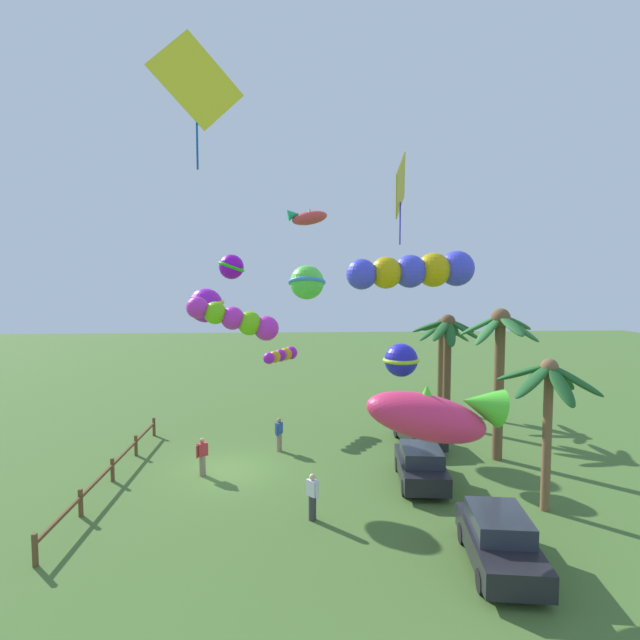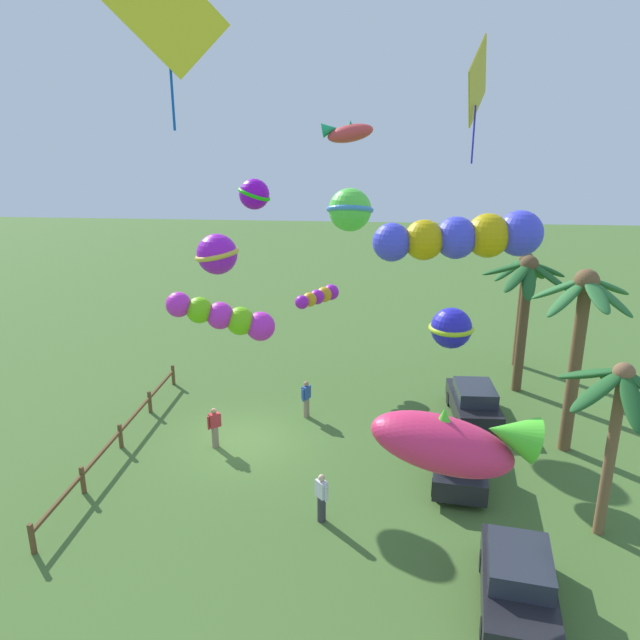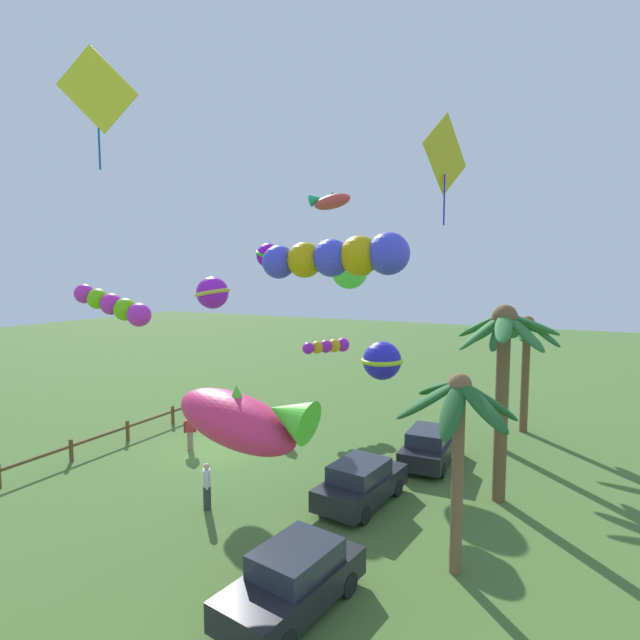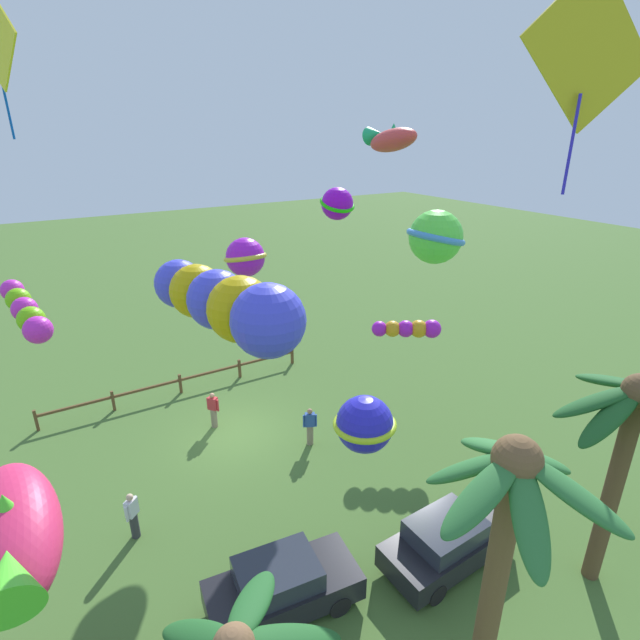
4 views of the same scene
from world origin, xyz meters
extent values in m
plane|color=#476B2D|center=(0.00, 0.00, 0.00)|extent=(120.00, 120.00, 0.00)
cylinder|color=brown|center=(-9.14, 12.09, 2.72)|extent=(0.39, 0.39, 5.45)
ellipsoid|color=#236028|center=(-8.23, 12.08, 5.16)|extent=(1.93, 0.58, 0.99)
ellipsoid|color=#236028|center=(-8.84, 12.85, 4.99)|extent=(1.17, 1.86, 1.30)
ellipsoid|color=#236028|center=(-9.73, 12.68, 5.01)|extent=(1.66, 1.66, 1.28)
ellipsoid|color=#236028|center=(-9.88, 11.68, 5.02)|extent=(1.85, 1.36, 1.25)
ellipsoid|color=#236028|center=(-8.81, 11.31, 5.02)|extent=(1.21, 1.88, 1.25)
sphere|color=brown|center=(-9.14, 12.09, 5.45)|extent=(0.73, 0.73, 0.73)
cylinder|color=brown|center=(4.35, 11.64, 2.54)|extent=(0.31, 0.31, 5.08)
ellipsoid|color=#1E5623|center=(5.12, 11.64, 4.59)|extent=(1.67, 0.55, 1.30)
ellipsoid|color=#1E5623|center=(4.87, 12.30, 4.70)|extent=(1.52, 1.72, 1.10)
ellipsoid|color=#1E5623|center=(3.95, 12.31, 4.62)|extent=(1.33, 1.72, 1.25)
ellipsoid|color=#1E5623|center=(3.53, 11.72, 4.69)|extent=(1.80, 0.69, 1.12)
ellipsoid|color=#1E5623|center=(3.79, 10.97, 4.80)|extent=(1.59, 1.75, 0.92)
ellipsoid|color=#1E5623|center=(4.67, 10.91, 4.65)|extent=(1.17, 1.79, 1.20)
sphere|color=brown|center=(4.35, 11.64, 5.08)|extent=(0.60, 0.60, 0.60)
cylinder|color=brown|center=(-5.95, 11.44, 2.93)|extent=(0.43, 0.43, 5.86)
ellipsoid|color=#1E5623|center=(-5.16, 11.30, 5.31)|extent=(1.83, 0.87, 1.50)
ellipsoid|color=#1E5623|center=(-5.53, 12.23, 5.44)|extent=(1.41, 1.95, 1.26)
ellipsoid|color=#1E5623|center=(-6.33, 12.32, 5.58)|extent=(1.32, 2.07, 1.00)
ellipsoid|color=#1E5623|center=(-6.68, 11.95, 5.44)|extent=(1.90, 1.56, 1.25)
ellipsoid|color=#1E5623|center=(-6.79, 10.97, 5.59)|extent=(2.04, 1.48, 0.98)
ellipsoid|color=#1E5623|center=(-6.24, 10.52, 5.61)|extent=(1.17, 2.10, 0.95)
ellipsoid|color=#1E5623|center=(-5.28, 10.84, 5.45)|extent=(1.81, 1.71, 1.24)
sphere|color=brown|center=(-5.95, 11.44, 5.86)|extent=(0.82, 0.82, 0.82)
cylinder|color=brown|center=(-0.61, 12.07, 3.22)|extent=(0.45, 0.45, 6.44)
ellipsoid|color=#2D7033|center=(0.29, 12.15, 6.17)|extent=(1.93, 0.72, 0.98)
ellipsoid|color=#2D7033|center=(-0.14, 12.73, 6.00)|extent=(1.45, 1.74, 1.29)
ellipsoid|color=#2D7033|center=(-0.93, 12.92, 6.20)|extent=(1.19, 1.98, 0.92)
ellipsoid|color=#2D7033|center=(-1.44, 12.07, 6.04)|extent=(1.79, 0.55, 1.22)
ellipsoid|color=#2D7033|center=(-0.91, 11.26, 6.09)|extent=(1.14, 1.91, 1.13)
ellipsoid|color=#2D7033|center=(-0.28, 11.39, 5.93)|extent=(1.21, 1.73, 1.43)
sphere|color=brown|center=(-0.61, 12.07, 6.44)|extent=(0.85, 0.85, 0.85)
cube|color=brown|center=(-5.04, -4.44, 0.47)|extent=(0.12, 0.12, 0.95)
cube|color=brown|center=(-2.07, -4.44, 0.47)|extent=(0.12, 0.12, 0.95)
cube|color=brown|center=(0.90, -4.44, 0.47)|extent=(0.12, 0.12, 0.95)
cube|color=brown|center=(3.88, -4.44, 0.47)|extent=(0.12, 0.12, 0.95)
cube|color=brown|center=(6.85, -4.44, 0.47)|extent=(0.12, 0.12, 0.95)
cube|color=brown|center=(0.90, -4.44, 0.66)|extent=(11.98, 0.09, 0.11)
cube|color=black|center=(-2.83, 9.02, 0.60)|extent=(3.96, 1.83, 0.70)
cube|color=#282D38|center=(-2.68, 9.03, 1.23)|extent=(2.08, 1.56, 0.56)
cylinder|color=black|center=(-4.02, 8.20, 0.30)|extent=(0.61, 0.20, 0.60)
cylinder|color=black|center=(-4.07, 9.76, 0.30)|extent=(0.61, 0.20, 0.60)
cylinder|color=black|center=(-1.60, 8.28, 0.30)|extent=(0.61, 0.20, 0.60)
cylinder|color=black|center=(-1.65, 9.84, 0.30)|extent=(0.61, 0.20, 0.60)
cube|color=black|center=(1.81, 7.90, 0.60)|extent=(4.07, 2.14, 0.70)
cube|color=#282D38|center=(1.96, 7.88, 1.23)|extent=(2.19, 1.72, 0.56)
cylinder|color=black|center=(0.51, 7.26, 0.30)|extent=(0.62, 0.25, 0.60)
cylinder|color=black|center=(0.70, 8.81, 0.30)|extent=(0.62, 0.25, 0.60)
cylinder|color=black|center=(2.92, 6.98, 0.30)|extent=(0.62, 0.25, 0.60)
cylinder|color=black|center=(3.10, 8.53, 0.30)|extent=(0.62, 0.25, 0.60)
cube|color=black|center=(7.64, 8.58, 0.60)|extent=(4.11, 2.26, 0.70)
cube|color=#282D38|center=(7.49, 8.60, 1.23)|extent=(2.23, 1.78, 0.56)
cylinder|color=black|center=(8.95, 9.17, 0.30)|extent=(0.62, 0.27, 0.60)
cylinder|color=black|center=(8.72, 7.62, 0.30)|extent=(0.62, 0.27, 0.60)
cylinder|color=black|center=(6.56, 9.53, 0.30)|extent=(0.62, 0.27, 0.60)
cylinder|color=black|center=(6.33, 7.98, 0.30)|extent=(0.62, 0.27, 0.60)
cylinder|color=gray|center=(-2.30, 2.17, 0.42)|extent=(0.26, 0.26, 0.84)
cube|color=#2D519E|center=(-2.30, 2.17, 1.11)|extent=(0.44, 0.37, 0.54)
sphere|color=#A37556|center=(-2.30, 2.17, 1.48)|extent=(0.21, 0.21, 0.21)
cylinder|color=#2D519E|center=(-2.50, 2.27, 1.06)|extent=(0.09, 0.09, 0.52)
cylinder|color=#2D519E|center=(-2.09, 2.07, 1.06)|extent=(0.09, 0.09, 0.52)
cylinder|color=#38383D|center=(4.59, 3.46, 0.42)|extent=(0.26, 0.26, 0.84)
cube|color=silver|center=(4.59, 3.46, 1.11)|extent=(0.44, 0.43, 0.54)
sphere|color=beige|center=(4.59, 3.46, 1.48)|extent=(0.21, 0.21, 0.21)
cylinder|color=silver|center=(4.42, 3.30, 1.06)|extent=(0.09, 0.09, 0.52)
cylinder|color=silver|center=(4.76, 3.61, 1.06)|extent=(0.09, 0.09, 0.52)
cylinder|color=gray|center=(0.52, -0.93, 0.42)|extent=(0.26, 0.26, 0.84)
cube|color=#B72D33|center=(0.52, -0.93, 1.11)|extent=(0.42, 0.44, 0.54)
sphere|color=#A37556|center=(0.52, -0.93, 1.48)|extent=(0.21, 0.21, 0.21)
cylinder|color=#B72D33|center=(0.66, -1.11, 1.06)|extent=(0.09, 0.09, 0.52)
cylinder|color=#B72D33|center=(0.37, -0.75, 1.06)|extent=(0.09, 0.09, 0.52)
sphere|color=#AC1ACC|center=(-7.79, 2.74, 3.94)|extent=(0.77, 0.77, 0.77)
sphere|color=orange|center=(-7.35, 2.44, 3.93)|extent=(0.74, 0.74, 0.74)
sphere|color=#AC1ACC|center=(-6.90, 2.14, 3.92)|extent=(0.71, 0.71, 0.71)
sphere|color=orange|center=(-6.45, 1.85, 3.91)|extent=(0.68, 0.68, 0.68)
sphere|color=#AC1ACC|center=(-6.00, 1.55, 3.90)|extent=(0.64, 0.64, 0.64)
sphere|color=#54E241|center=(-6.64, 3.65, 8.03)|extent=(1.90, 1.90, 1.90)
torus|color=#408CDD|center=(-6.64, 3.65, 8.03)|extent=(2.16, 2.16, 0.69)
sphere|color=#3E43EB|center=(2.42, 8.99, 8.51)|extent=(1.33, 1.33, 1.33)
sphere|color=#C8A60A|center=(2.55, 8.07, 8.46)|extent=(1.27, 1.27, 1.27)
sphere|color=#3E43EB|center=(2.67, 7.15, 8.40)|extent=(1.22, 1.22, 1.22)
sphere|color=#C8A60A|center=(2.80, 6.23, 8.34)|extent=(1.17, 1.17, 1.17)
sphere|color=#3E43EB|center=(2.92, 5.32, 8.28)|extent=(1.11, 1.11, 1.11)
cube|color=yellow|center=(5.50, 0.01, 13.88)|extent=(1.02, 2.70, 2.85)
cylinder|color=#0B50B8|center=(5.50, 0.01, 12.26)|extent=(0.06, 0.06, 1.86)
ellipsoid|color=#D43C3C|center=(-4.43, 3.72, 11.27)|extent=(1.07, 1.98, 0.99)
cone|color=#1CAA64|center=(-4.36, 2.91, 11.42)|extent=(0.63, 0.72, 0.68)
cone|color=#1CAA64|center=(-4.43, 3.72, 11.57)|extent=(0.39, 0.39, 0.37)
sphere|color=#2422CC|center=(-0.77, 7.65, 4.56)|extent=(1.49, 1.49, 1.49)
torus|color=#B4DB24|center=(-0.77, 7.65, 4.56)|extent=(2.06, 2.06, 0.22)
sphere|color=#D229C6|center=(5.93, 2.03, 6.61)|extent=(0.75, 0.75, 0.75)
sphere|color=#70CF13|center=(6.04, 1.55, 6.77)|extent=(0.72, 0.72, 0.72)
sphere|color=#D229C6|center=(6.15, 1.06, 6.93)|extent=(0.69, 0.69, 0.69)
sphere|color=#70CF13|center=(6.26, 0.58, 7.10)|extent=(0.66, 0.66, 0.66)
sphere|color=#D229C6|center=(6.37, 0.09, 7.26)|extent=(0.63, 0.63, 0.63)
cube|color=gold|center=(-5.84, 8.67, 13.20)|extent=(3.32, 1.20, 3.45)
cylinder|color=#2D24D2|center=(-5.84, 8.67, 11.21)|extent=(0.07, 0.07, 2.27)
sphere|color=#910ACE|center=(-5.06, -0.30, 8.83)|extent=(1.28, 1.28, 1.28)
torus|color=#1DD10B|center=(-5.06, -0.30, 8.83)|extent=(1.44, 1.41, 0.62)
sphere|color=#A318D2|center=(-1.31, -1.00, 6.99)|extent=(1.51, 1.51, 1.51)
torus|color=gold|center=(-1.31, -1.00, 6.99)|extent=(1.84, 1.85, 0.48)
ellipsoid|color=#ED2B5F|center=(7.05, 6.60, 4.15)|extent=(1.81, 3.74, 2.03)
cone|color=#50D92D|center=(7.07, 8.18, 4.50)|extent=(1.14, 1.36, 1.34)
cone|color=#50D92D|center=(7.05, 6.60, 4.73)|extent=(0.71, 0.71, 0.72)
camera|label=1|loc=(20.42, 2.78, 7.91)|focal=27.32mm
camera|label=2|loc=(20.03, 4.91, 11.26)|focal=33.51mm
camera|label=3|loc=(17.17, 14.23, 7.94)|focal=28.05mm
camera|label=4|loc=(5.66, 16.05, 11.58)|focal=27.17mm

